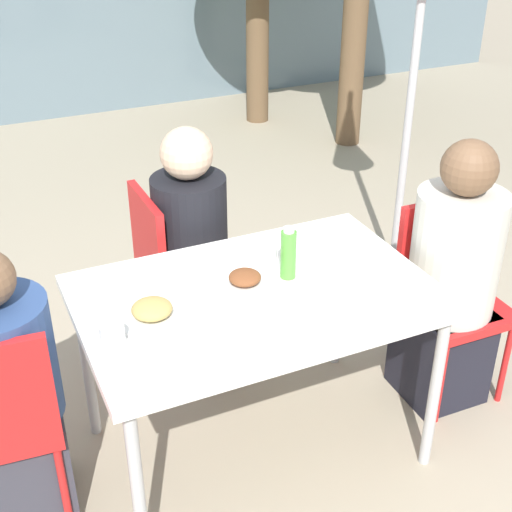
% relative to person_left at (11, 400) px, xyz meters
% --- Properties ---
extents(ground_plane, '(24.00, 24.00, 0.00)m').
position_rel_person_left_xyz_m(ground_plane, '(0.89, -0.08, -0.51)').
color(ground_plane, tan).
extents(dining_table, '(1.29, 0.84, 0.76)m').
position_rel_person_left_xyz_m(dining_table, '(0.89, -0.08, 0.19)').
color(dining_table, white).
rests_on(dining_table, ground).
extents(person_left, '(0.35, 0.35, 1.09)m').
position_rel_person_left_xyz_m(person_left, '(0.00, 0.00, 0.00)').
color(person_left, '#383842').
rests_on(person_left, ground).
extents(chair_right, '(0.41, 0.41, 0.87)m').
position_rel_person_left_xyz_m(chair_right, '(1.84, -0.01, 0.01)').
color(chair_right, red).
rests_on(chair_right, ground).
extents(person_right, '(0.37, 0.37, 1.21)m').
position_rel_person_left_xyz_m(person_right, '(1.79, -0.09, 0.06)').
color(person_right, black).
rests_on(person_right, ground).
extents(chair_far, '(0.41, 0.41, 0.87)m').
position_rel_person_left_xyz_m(chair_far, '(0.80, 0.65, 0.01)').
color(chair_far, red).
rests_on(chair_far, ground).
extents(person_far, '(0.33, 0.33, 1.17)m').
position_rel_person_left_xyz_m(person_far, '(0.88, 0.60, 0.05)').
color(person_far, black).
rests_on(person_far, ground).
extents(plate_0, '(0.26, 0.26, 0.07)m').
position_rel_person_left_xyz_m(plate_0, '(0.50, -0.09, 0.28)').
color(plate_0, white).
rests_on(plate_0, dining_table).
extents(plate_1, '(0.22, 0.22, 0.06)m').
position_rel_person_left_xyz_m(plate_1, '(0.87, -0.02, 0.27)').
color(plate_1, white).
rests_on(plate_1, dining_table).
extents(bottle, '(0.06, 0.06, 0.21)m').
position_rel_person_left_xyz_m(bottle, '(1.05, -0.03, 0.35)').
color(bottle, '#51A338').
rests_on(bottle, dining_table).
extents(drinking_cup, '(0.08, 0.08, 0.09)m').
position_rel_person_left_xyz_m(drinking_cup, '(0.34, -0.19, 0.29)').
color(drinking_cup, white).
rests_on(drinking_cup, dining_table).
extents(salad_bowl, '(0.16, 0.16, 0.05)m').
position_rel_person_left_xyz_m(salad_bowl, '(1.00, 0.16, 0.28)').
color(salad_bowl, white).
rests_on(salad_bowl, dining_table).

